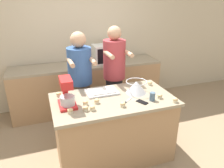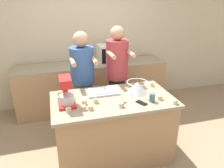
% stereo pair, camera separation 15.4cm
% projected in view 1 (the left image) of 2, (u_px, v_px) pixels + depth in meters
% --- Properties ---
extents(ground_plane, '(16.00, 16.00, 0.00)m').
position_uv_depth(ground_plane, '(113.00, 154.00, 3.12)').
color(ground_plane, '#937A5B').
extents(back_wall, '(10.00, 0.06, 2.70)m').
position_uv_depth(back_wall, '(82.00, 37.00, 4.21)').
color(back_wall, beige).
rests_on(back_wall, ground_plane).
extents(island_counter, '(1.55, 0.86, 0.88)m').
position_uv_depth(island_counter, '(113.00, 127.00, 2.95)').
color(island_counter, '#A87F56').
rests_on(island_counter, ground_plane).
extents(back_counter, '(2.80, 0.60, 0.91)m').
position_uv_depth(back_counter, '(88.00, 86.00, 4.24)').
color(back_counter, '#A87F56').
rests_on(back_counter, ground_plane).
extents(person_left, '(0.37, 0.52, 1.63)m').
position_uv_depth(person_left, '(81.00, 83.00, 3.33)').
color(person_left, brown).
rests_on(person_left, ground_plane).
extents(person_right, '(0.36, 0.51, 1.69)m').
position_uv_depth(person_right, '(114.00, 77.00, 3.48)').
color(person_right, '#232328').
rests_on(person_right, ground_plane).
extents(stand_mixer, '(0.20, 0.30, 0.35)m').
position_uv_depth(stand_mixer, '(67.00, 94.00, 2.54)').
color(stand_mixer, red).
rests_on(stand_mixer, island_counter).
extents(mixing_bowl, '(0.28, 0.28, 0.17)m').
position_uv_depth(mixing_bowl, '(136.00, 87.00, 2.91)').
color(mixing_bowl, '#BCBCC1').
rests_on(mixing_bowl, island_counter).
extents(baking_tray, '(0.42, 0.28, 0.04)m').
position_uv_depth(baking_tray, '(102.00, 92.00, 2.93)').
color(baking_tray, '#BCBCC1').
rests_on(baking_tray, island_counter).
extents(microwave_oven, '(0.47, 0.36, 0.34)m').
position_uv_depth(microwave_oven, '(105.00, 54.00, 4.11)').
color(microwave_oven, silver).
rests_on(microwave_oven, back_counter).
extents(cell_phone, '(0.13, 0.16, 0.01)m').
position_uv_depth(cell_phone, '(142.00, 102.00, 2.67)').
color(cell_phone, black).
rests_on(cell_phone, island_counter).
extents(drinking_glass, '(0.07, 0.07, 0.11)m').
position_uv_depth(drinking_glass, '(152.00, 96.00, 2.71)').
color(drinking_glass, slate).
rests_on(drinking_glass, island_counter).
extents(knife, '(0.18, 0.15, 0.01)m').
position_uv_depth(knife, '(127.00, 101.00, 2.70)').
color(knife, '#BCBCC1').
rests_on(knife, island_counter).
extents(cupcake_0, '(0.06, 0.06, 0.06)m').
position_uv_depth(cupcake_0, '(86.00, 108.00, 2.47)').
color(cupcake_0, beige).
rests_on(cupcake_0, island_counter).
extents(cupcake_1, '(0.06, 0.06, 0.06)m').
position_uv_depth(cupcake_1, '(85.00, 103.00, 2.60)').
color(cupcake_1, beige).
rests_on(cupcake_1, island_counter).
extents(cupcake_2, '(0.06, 0.06, 0.06)m').
position_uv_depth(cupcake_2, '(150.00, 83.00, 3.18)').
color(cupcake_2, beige).
rests_on(cupcake_2, island_counter).
extents(cupcake_3, '(0.06, 0.06, 0.06)m').
position_uv_depth(cupcake_3, '(70.00, 111.00, 2.42)').
color(cupcake_3, beige).
rests_on(cupcake_3, island_counter).
extents(cupcake_4, '(0.06, 0.06, 0.06)m').
position_uv_depth(cupcake_4, '(92.00, 108.00, 2.48)').
color(cupcake_4, beige).
rests_on(cupcake_4, island_counter).
extents(cupcake_5, '(0.06, 0.06, 0.06)m').
position_uv_depth(cupcake_5, '(160.00, 96.00, 2.77)').
color(cupcake_5, beige).
rests_on(cupcake_5, island_counter).
extents(cupcake_6, '(0.06, 0.06, 0.06)m').
position_uv_depth(cupcake_6, '(175.00, 100.00, 2.67)').
color(cupcake_6, beige).
rests_on(cupcake_6, island_counter).
extents(cupcake_7, '(0.06, 0.06, 0.06)m').
position_uv_depth(cupcake_7, '(97.00, 101.00, 2.64)').
color(cupcake_7, beige).
rests_on(cupcake_7, island_counter).
extents(cupcake_8, '(0.06, 0.06, 0.06)m').
position_uv_depth(cupcake_8, '(123.00, 104.00, 2.56)').
color(cupcake_8, beige).
rests_on(cupcake_8, island_counter).
extents(cupcake_9, '(0.06, 0.06, 0.06)m').
position_uv_depth(cupcake_9, '(59.00, 94.00, 2.82)').
color(cupcake_9, beige).
rests_on(cupcake_9, island_counter).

